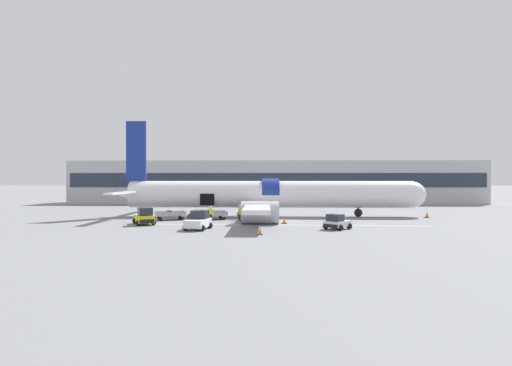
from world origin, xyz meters
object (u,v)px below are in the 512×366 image
object	(u,v)px
ground_crew_driver	(211,214)
suitcase_on_tarmac_upright	(189,218)
baggage_cart_queued	(171,216)
airplane	(266,195)
ground_crew_loader_a	(240,212)
ground_crew_loader_b	(241,214)
baggage_cart_loading	(214,215)
baggage_tug_mid	(144,217)
suitcase_on_tarmac_spare	(200,219)
baggage_tug_rear	(337,223)
baggage_tug_lead	(199,221)

from	to	relation	value
ground_crew_driver	suitcase_on_tarmac_upright	xyz separation A→B (m)	(-2.32, 0.36, -0.53)
baggage_cart_queued	airplane	bearing A→B (deg)	22.59
ground_crew_loader_a	ground_crew_loader_b	distance (m)	2.28
baggage_cart_loading	baggage_tug_mid	bearing A→B (deg)	-141.27
suitcase_on_tarmac_spare	baggage_cart_queued	bearing A→B (deg)	153.92
baggage_tug_rear	ground_crew_loader_b	world-z (taller)	ground_crew_loader_b
baggage_tug_rear	baggage_tug_mid	bearing A→B (deg)	169.89
baggage_tug_lead	ground_crew_loader_b	size ratio (longest dim) A/B	2.01
baggage_tug_mid	baggage_cart_loading	distance (m)	8.14
baggage_cart_loading	baggage_tug_rear	bearing A→B (deg)	-34.54
ground_crew_loader_a	suitcase_on_tarmac_spare	xyz separation A→B (m)	(-4.17, -1.96, -0.67)
baggage_cart_loading	baggage_cart_queued	bearing A→B (deg)	-173.23
ground_crew_loader_b	baggage_tug_mid	bearing A→B (deg)	-165.33
baggage_tug_lead	baggage_cart_queued	bearing A→B (deg)	118.73
baggage_tug_mid	airplane	bearing A→B (deg)	36.30
baggage_tug_rear	suitcase_on_tarmac_upright	world-z (taller)	baggage_tug_rear
baggage_tug_rear	ground_crew_loader_a	world-z (taller)	ground_crew_loader_a
ground_crew_driver	airplane	bearing A→B (deg)	48.05
ground_crew_driver	suitcase_on_tarmac_upright	world-z (taller)	ground_crew_driver
baggage_cart_queued	ground_crew_driver	bearing A→B (deg)	-24.05
airplane	baggage_cart_loading	xyz separation A→B (m)	(-5.80, -3.83, -2.11)
baggage_cart_queued	ground_crew_loader_a	xyz separation A→B (m)	(7.70, 0.23, 0.43)
baggage_tug_mid	ground_crew_driver	xyz separation A→B (m)	(6.29, 2.41, 0.16)
suitcase_on_tarmac_upright	suitcase_on_tarmac_spare	distance (m)	1.13
baggage_tug_lead	baggage_tug_rear	size ratio (longest dim) A/B	1.23
baggage_cart_loading	baggage_cart_queued	distance (m)	4.81
airplane	baggage_tug_lead	size ratio (longest dim) A/B	11.12
ground_crew_loader_b	suitcase_on_tarmac_upright	world-z (taller)	ground_crew_loader_b
ground_crew_loader_a	ground_crew_loader_b	xyz separation A→B (m)	(0.25, -2.26, -0.04)
baggage_tug_mid	suitcase_on_tarmac_spare	size ratio (longest dim) A/B	5.83
suitcase_on_tarmac_upright	baggage_cart_queued	bearing A→B (deg)	143.96
suitcase_on_tarmac_upright	suitcase_on_tarmac_spare	size ratio (longest dim) A/B	1.39
ground_crew_loader_b	airplane	bearing A→B (deg)	67.77
airplane	baggage_cart_loading	bearing A→B (deg)	-146.54
ground_crew_loader_a	baggage_cart_loading	bearing A→B (deg)	173.50
baggage_tug_lead	ground_crew_driver	distance (m)	6.07
ground_crew_loader_b	baggage_cart_loading	bearing A→B (deg)	140.67
baggage_tug_lead	ground_crew_loader_b	world-z (taller)	baggage_tug_lead
baggage_cart_loading	ground_crew_loader_a	xyz separation A→B (m)	(2.92, -0.33, 0.45)
baggage_tug_mid	baggage_tug_rear	size ratio (longest dim) A/B	1.32
baggage_cart_loading	ground_crew_driver	distance (m)	2.71
baggage_tug_rear	ground_crew_loader_b	size ratio (longest dim) A/B	1.63
baggage_tug_rear	baggage_cart_queued	world-z (taller)	baggage_tug_rear
airplane	suitcase_on_tarmac_upright	world-z (taller)	airplane
ground_crew_loader_b	ground_crew_driver	distance (m)	3.22
ground_crew_loader_a	suitcase_on_tarmac_upright	xyz separation A→B (m)	(-5.29, -1.98, -0.55)
ground_crew_loader_a	ground_crew_driver	world-z (taller)	ground_crew_loader_a
baggage_tug_lead	baggage_tug_mid	bearing A→B (deg)	148.87
baggage_tug_rear	ground_crew_loader_a	xyz separation A→B (m)	(-9.27, 8.06, 0.33)
baggage_tug_rear	ground_crew_loader_a	size ratio (longest dim) A/B	1.56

